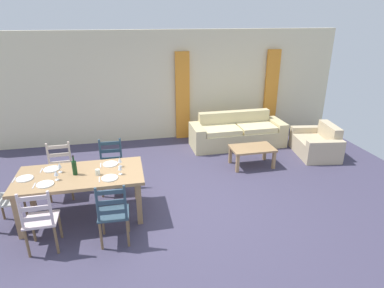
{
  "coord_description": "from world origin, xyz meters",
  "views": [
    {
      "loc": [
        -0.78,
        -4.79,
        3.01
      ],
      "look_at": [
        0.43,
        0.79,
        0.75
      ],
      "focal_mm": 30.52,
      "sensor_mm": 36.0,
      "label": 1
    }
  ],
  "objects_px": {
    "wine_glass_near_left": "(56,173)",
    "wine_glass_far_left": "(59,166)",
    "dining_chair_near_right": "(113,214)",
    "dining_chair_far_right": "(112,166)",
    "dining_chair_near_left": "(40,220)",
    "coffee_cup_primary": "(98,172)",
    "wine_glass_far_right": "(120,160)",
    "armchair_upholstered": "(318,144)",
    "coffee_table": "(252,150)",
    "dining_table": "(81,179)",
    "dining_chair_far_left": "(60,171)",
    "couch": "(237,134)",
    "wine_glass_near_right": "(120,168)",
    "dining_chair_head_west": "(2,198)",
    "wine_bottle": "(74,167)"
  },
  "relations": [
    {
      "from": "dining_chair_near_left",
      "to": "coffee_cup_primary",
      "type": "relative_size",
      "value": 10.67
    },
    {
      "from": "dining_chair_near_left",
      "to": "coffee_table",
      "type": "xyz_separation_m",
      "value": [
        3.78,
        1.94,
        -0.12
      ]
    },
    {
      "from": "dining_chair_near_left",
      "to": "dining_table",
      "type": "bearing_deg",
      "value": 57.41
    },
    {
      "from": "dining_chair_far_left",
      "to": "coffee_table",
      "type": "bearing_deg",
      "value": 6.62
    },
    {
      "from": "wine_bottle",
      "to": "armchair_upholstered",
      "type": "relative_size",
      "value": 0.25
    },
    {
      "from": "wine_glass_near_left",
      "to": "armchair_upholstered",
      "type": "height_order",
      "value": "wine_glass_near_left"
    },
    {
      "from": "dining_chair_near_left",
      "to": "dining_chair_far_left",
      "type": "distance_m",
      "value": 1.5
    },
    {
      "from": "wine_glass_far_right",
      "to": "armchair_upholstered",
      "type": "relative_size",
      "value": 0.13
    },
    {
      "from": "dining_chair_far_right",
      "to": "wine_glass_near_right",
      "type": "relative_size",
      "value": 5.96
    },
    {
      "from": "dining_table",
      "to": "dining_chair_near_left",
      "type": "bearing_deg",
      "value": -122.59
    },
    {
      "from": "couch",
      "to": "wine_glass_near_right",
      "type": "bearing_deg",
      "value": -137.55
    },
    {
      "from": "wine_glass_far_right",
      "to": "dining_chair_far_right",
      "type": "bearing_deg",
      "value": 105.05
    },
    {
      "from": "dining_table",
      "to": "dining_chair_near_right",
      "type": "relative_size",
      "value": 1.98
    },
    {
      "from": "coffee_table",
      "to": "dining_table",
      "type": "bearing_deg",
      "value": -159.98
    },
    {
      "from": "dining_chair_near_left",
      "to": "armchair_upholstered",
      "type": "xyz_separation_m",
      "value": [
        5.49,
        2.18,
        -0.23
      ]
    },
    {
      "from": "coffee_table",
      "to": "wine_bottle",
      "type": "bearing_deg",
      "value": -160.35
    },
    {
      "from": "wine_glass_far_left",
      "to": "dining_table",
      "type": "bearing_deg",
      "value": -23.42
    },
    {
      "from": "wine_glass_far_left",
      "to": "wine_glass_near_right",
      "type": "bearing_deg",
      "value": -16.42
    },
    {
      "from": "dining_chair_far_right",
      "to": "wine_glass_near_right",
      "type": "height_order",
      "value": "dining_chair_far_right"
    },
    {
      "from": "dining_chair_head_west",
      "to": "dining_chair_near_right",
      "type": "bearing_deg",
      "value": -25.44
    },
    {
      "from": "dining_chair_far_right",
      "to": "dining_chair_head_west",
      "type": "bearing_deg",
      "value": -154.0
    },
    {
      "from": "wine_bottle",
      "to": "coffee_table",
      "type": "xyz_separation_m",
      "value": [
        3.38,
        1.21,
        -0.51
      ]
    },
    {
      "from": "dining_chair_far_left",
      "to": "wine_glass_near_right",
      "type": "bearing_deg",
      "value": -41.16
    },
    {
      "from": "wine_bottle",
      "to": "coffee_table",
      "type": "bearing_deg",
      "value": 19.65
    },
    {
      "from": "wine_glass_near_right",
      "to": "wine_glass_far_left",
      "type": "relative_size",
      "value": 1.0
    },
    {
      "from": "dining_chair_near_left",
      "to": "wine_glass_far_left",
      "type": "bearing_deg",
      "value": 79.04
    },
    {
      "from": "dining_chair_near_right",
      "to": "dining_chair_far_right",
      "type": "bearing_deg",
      "value": 91.54
    },
    {
      "from": "dining_chair_near_left",
      "to": "dining_chair_far_left",
      "type": "bearing_deg",
      "value": 88.82
    },
    {
      "from": "dining_chair_near_left",
      "to": "couch",
      "type": "bearing_deg",
      "value": 39.13
    },
    {
      "from": "dining_table",
      "to": "dining_chair_near_left",
      "type": "relative_size",
      "value": 1.98
    },
    {
      "from": "dining_chair_near_right",
      "to": "dining_chair_head_west",
      "type": "xyz_separation_m",
      "value": [
        -1.62,
        0.77,
        0.0
      ]
    },
    {
      "from": "wine_glass_near_left",
      "to": "couch",
      "type": "distance_m",
      "value": 4.55
    },
    {
      "from": "dining_table",
      "to": "dining_chair_far_left",
      "type": "bearing_deg",
      "value": 119.33
    },
    {
      "from": "wine_bottle",
      "to": "wine_glass_far_left",
      "type": "relative_size",
      "value": 1.96
    },
    {
      "from": "dining_chair_near_right",
      "to": "wine_bottle",
      "type": "relative_size",
      "value": 3.04
    },
    {
      "from": "dining_chair_far_right",
      "to": "wine_glass_near_right",
      "type": "distance_m",
      "value": 0.99
    },
    {
      "from": "dining_chair_near_right",
      "to": "coffee_cup_primary",
      "type": "distance_m",
      "value": 0.79
    },
    {
      "from": "wine_bottle",
      "to": "couch",
      "type": "height_order",
      "value": "wine_bottle"
    },
    {
      "from": "dining_chair_near_right",
      "to": "wine_glass_near_right",
      "type": "height_order",
      "value": "dining_chair_near_right"
    },
    {
      "from": "wine_glass_far_left",
      "to": "dining_chair_head_west",
      "type": "bearing_deg",
      "value": -170.81
    },
    {
      "from": "dining_chair_far_left",
      "to": "dining_chair_far_right",
      "type": "height_order",
      "value": "same"
    },
    {
      "from": "dining_chair_near_left",
      "to": "dining_chair_far_right",
      "type": "distance_m",
      "value": 1.74
    },
    {
      "from": "dining_table",
      "to": "dining_chair_far_right",
      "type": "height_order",
      "value": "dining_chair_far_right"
    },
    {
      "from": "wine_bottle",
      "to": "wine_glass_near_left",
      "type": "xyz_separation_m",
      "value": [
        -0.25,
        -0.13,
        -0.01
      ]
    },
    {
      "from": "dining_chair_head_west",
      "to": "wine_glass_near_right",
      "type": "xyz_separation_m",
      "value": [
        1.75,
        -0.13,
        0.38
      ]
    },
    {
      "from": "dining_chair_far_left",
      "to": "armchair_upholstered",
      "type": "bearing_deg",
      "value": 7.06
    },
    {
      "from": "wine_glass_near_left",
      "to": "dining_chair_far_right",
      "type": "bearing_deg",
      "value": 50.08
    },
    {
      "from": "dining_chair_head_west",
      "to": "wine_glass_far_right",
      "type": "relative_size",
      "value": 5.96
    },
    {
      "from": "wine_glass_near_left",
      "to": "wine_glass_far_left",
      "type": "distance_m",
      "value": 0.26
    },
    {
      "from": "wine_glass_near_right",
      "to": "wine_glass_far_left",
      "type": "bearing_deg",
      "value": 163.58
    }
  ]
}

